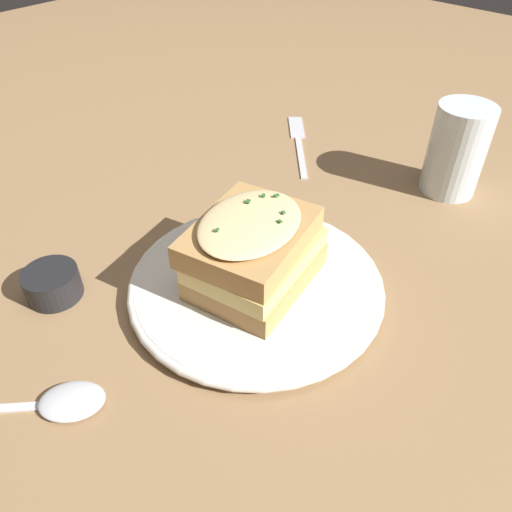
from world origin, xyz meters
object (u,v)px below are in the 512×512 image
Objects in this scene: water_glass at (457,150)px; spoon at (60,402)px; condiment_pot at (53,284)px; sandwich at (254,251)px; dinner_plate at (256,285)px; fork at (298,137)px.

spoon is at bearing 80.76° from water_glass.
condiment_pot is (0.12, -0.07, 0.01)m from spoon.
sandwich is 1.11× the size of spoon.
spoon is at bearing 82.21° from dinner_plate.
sandwich is at bearing -136.03° from condiment_pot.
fork is (0.18, -0.29, -0.01)m from dinner_plate.
sandwich is 0.21m from condiment_pot.
fork is at bearing -59.00° from sandwich.
sandwich reaches higher than dinner_plate.
condiment_pot is at bearing -129.14° from fork.
water_glass reaches higher than condiment_pot.
dinner_plate is 0.04m from sandwich.
dinner_plate is 0.32m from water_glass.
water_glass reaches higher than spoon.
water_glass is (-0.06, -0.31, 0.05)m from dinner_plate.
spoon is 2.37× the size of condiment_pot.
fork is 0.44m from condiment_pot.
dinner_plate is 1.74× the size of fork.
condiment_pot reaches higher than fork.
dinner_plate reaches higher than spoon.
fork is 2.69× the size of condiment_pot.
dinner_plate is 1.78× the size of sandwich.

